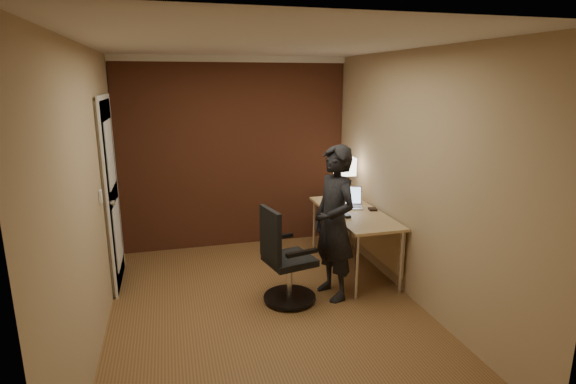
% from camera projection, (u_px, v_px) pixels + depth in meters
% --- Properties ---
extents(room, '(4.00, 4.00, 4.00)m').
position_uv_depth(room, '(217.00, 151.00, 5.45)').
color(room, brown).
rests_on(room, ground).
extents(desk, '(0.60, 1.50, 0.73)m').
position_uv_depth(desk, '(359.00, 221.00, 5.23)').
color(desk, '#D5BA7A').
rests_on(desk, ground).
extents(desk_lamp, '(0.22, 0.22, 0.54)m').
position_uv_depth(desk_lamp, '(345.00, 167.00, 5.62)').
color(desk_lamp, silver).
rests_on(desk_lamp, desk).
extents(laptop, '(0.39, 0.34, 0.23)m').
position_uv_depth(laptop, '(348.00, 201.00, 5.37)').
color(laptop, silver).
rests_on(laptop, desk).
extents(mouse, '(0.06, 0.10, 0.03)m').
position_uv_depth(mouse, '(347.00, 216.00, 4.95)').
color(mouse, black).
rests_on(mouse, desk).
extents(wallet, '(0.11, 0.13, 0.02)m').
position_uv_depth(wallet, '(373.00, 209.00, 5.23)').
color(wallet, black).
rests_on(wallet, desk).
extents(office_chair, '(0.54, 0.60, 0.98)m').
position_uv_depth(office_chair, '(284.00, 262.00, 4.48)').
color(office_chair, black).
rests_on(office_chair, ground).
extents(person, '(0.50, 0.65, 1.59)m').
position_uv_depth(person, '(334.00, 223.00, 4.54)').
color(person, black).
rests_on(person, ground).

